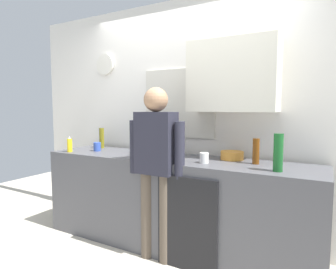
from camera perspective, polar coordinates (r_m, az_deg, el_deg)
name	(u,v)px	position (r m, az deg, el deg)	size (l,w,h in m)	color
ground_plane	(156,259)	(2.94, -2.31, -23.50)	(8.00, 8.00, 0.00)	beige
kitchen_counter	(172,202)	(2.99, 0.74, -13.33)	(2.82, 0.64, 0.92)	#4C4C51
dishwasher_panel	(187,224)	(2.59, 3.72, -17.43)	(0.56, 0.02, 0.83)	black
back_wall_assembly	(195,113)	(3.17, 5.31, 4.28)	(4.42, 0.42, 2.60)	white
coffee_maker	(157,139)	(3.24, -2.22, -0.92)	(0.20, 0.20, 0.33)	black
bottle_dark_sauce	(138,147)	(3.03, -5.96, -2.43)	(0.06, 0.06, 0.18)	black
bottle_amber_beer	(256,151)	(2.65, 17.12, -3.20)	(0.06, 0.06, 0.23)	brown
bottle_green_wine	(278,153)	(2.40, 21.10, -3.37)	(0.07, 0.07, 0.30)	#195923
bottle_olive_oil	(102,138)	(3.65, -13.06, -0.69)	(0.06, 0.06, 0.25)	olive
bottle_red_vinegar	(139,147)	(2.89, -5.76, -2.41)	(0.06, 0.06, 0.22)	maroon
cup_white_mug	(204,158)	(2.61, 7.22, -4.65)	(0.08, 0.08, 0.10)	white
cup_blue_mug	(97,147)	(3.42, -13.92, -2.38)	(0.08, 0.08, 0.10)	#3351B2
mixing_bowl	(232,155)	(2.84, 12.64, -4.09)	(0.22, 0.22, 0.08)	orange
dish_soap	(70,145)	(3.43, -18.99, -2.00)	(0.06, 0.06, 0.18)	yellow
storage_canister	(176,151)	(2.78, 1.66, -3.22)	(0.14, 0.14, 0.17)	silver
person_at_sink	(156,159)	(2.62, -2.39, -4.98)	(0.57, 0.22, 1.60)	brown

